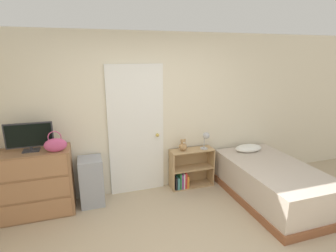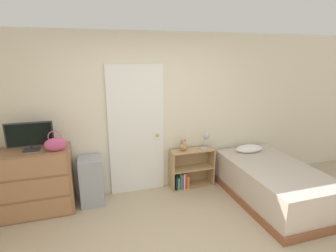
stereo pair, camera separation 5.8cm
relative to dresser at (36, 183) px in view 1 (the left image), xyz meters
The scene contains 10 objects.
wall_back 1.82m from the dresser, ahead, with size 10.00×0.06×2.55m.
door_closed 1.60m from the dresser, ahead, with size 0.88×0.09×2.08m.
dresser is the anchor object (origin of this frame).
tv 0.68m from the dresser, 54.92° to the left, with size 0.59×0.16×0.39m.
handbag 0.67m from the dresser, 22.07° to the right, with size 0.29×0.12×0.29m.
storage_bin 0.75m from the dresser, ahead, with size 0.34×0.37×0.73m.
bookshelf 2.35m from the dresser, ahead, with size 0.74×0.27×0.67m.
teddy_bear 2.25m from the dresser, ahead, with size 0.13×0.13×0.20m.
desk_lamp 2.65m from the dresser, ahead, with size 0.14×0.14×0.29m.
bed 3.49m from the dresser, 11.53° to the right, with size 1.10×1.87×0.68m.
Camera 1 is at (-0.88, -2.00, 2.21)m, focal length 28.00 mm.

